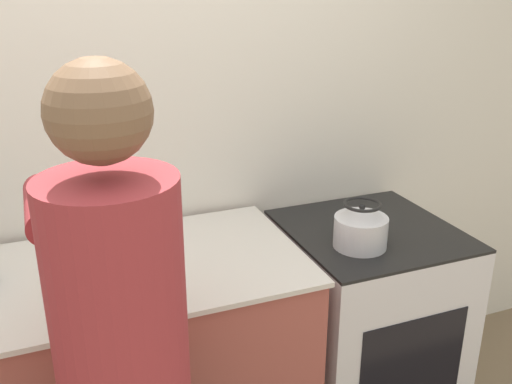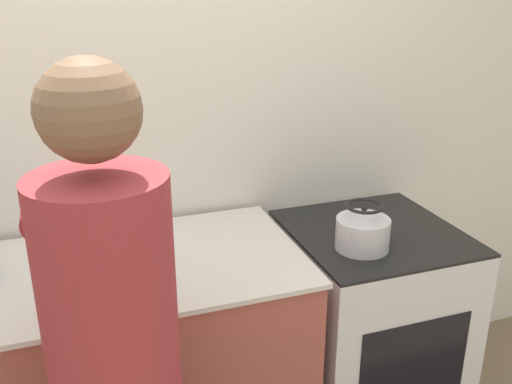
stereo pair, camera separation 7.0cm
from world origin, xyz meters
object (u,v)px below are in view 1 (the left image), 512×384
object	(u,v)px
person	(124,371)
knife	(108,272)
oven	(364,325)
cutting_board	(96,273)
kettle	(361,228)

from	to	relation	value
person	knife	world-z (taller)	person
oven	knife	world-z (taller)	knife
cutting_board	person	bearing A→B (deg)	-89.83
cutting_board	oven	bearing A→B (deg)	0.82
cutting_board	kettle	distance (m)	0.95
knife	kettle	distance (m)	0.92
cutting_board	kettle	world-z (taller)	kettle
knife	kettle	bearing A→B (deg)	-20.95
kettle	oven	bearing A→B (deg)	42.53
oven	person	distance (m)	1.30
oven	knife	distance (m)	1.15
oven	person	bearing A→B (deg)	-152.57
person	kettle	distance (m)	1.04
oven	cutting_board	xyz separation A→B (m)	(-1.07, -0.02, 0.48)
person	kettle	world-z (taller)	person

